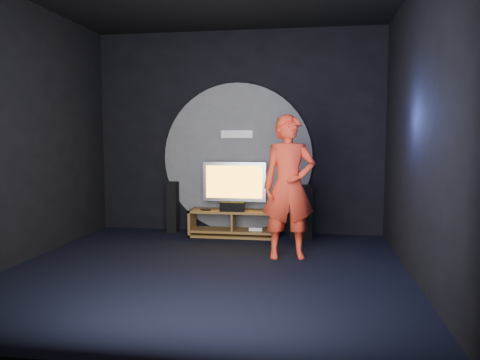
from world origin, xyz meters
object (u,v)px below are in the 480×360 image
object	(u,v)px
media_console	(234,225)
player	(289,187)
tower_speaker_left	(173,207)
tower_speaker_right	(307,212)
subwoofer	(298,228)
tv	(234,184)

from	to	relation	value
media_console	player	size ratio (longest dim) A/B	0.75
tower_speaker_left	tower_speaker_right	size ratio (longest dim) A/B	1.00
player	media_console	bearing A→B (deg)	116.89
subwoofer	media_console	bearing A→B (deg)	-173.20
media_console	subwoofer	bearing A→B (deg)	6.80
tv	tower_speaker_right	distance (m)	1.30
player	tower_speaker_left	bearing A→B (deg)	134.36
tower_speaker_right	subwoofer	bearing A→B (deg)	140.74
tv	subwoofer	xyz separation A→B (m)	(1.08, 0.06, -0.74)
media_console	subwoofer	world-z (taller)	media_console
tv	tower_speaker_right	bearing A→B (deg)	-2.61
media_console	subwoofer	distance (m)	1.08
tower_speaker_left	tower_speaker_right	bearing A→B (deg)	-4.51
tower_speaker_left	player	bearing A→B (deg)	-34.37
subwoofer	player	bearing A→B (deg)	-93.96
media_console	tv	distance (m)	0.70
subwoofer	player	size ratio (longest dim) A/B	0.15
tower_speaker_right	player	world-z (taller)	player
tv	player	world-z (taller)	player
media_console	tower_speaker_right	xyz separation A→B (m)	(1.21, 0.01, 0.25)
media_console	player	bearing A→B (deg)	-51.84
media_console	player	world-z (taller)	player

